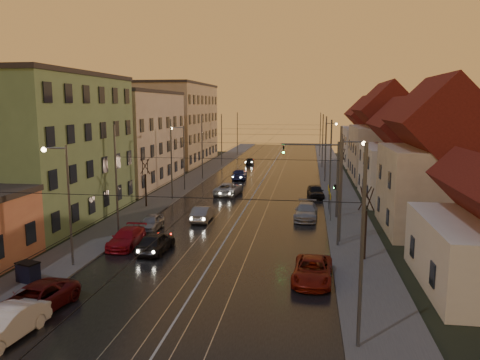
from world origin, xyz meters
The scene contains 47 objects.
ground centered at (0.00, 0.00, 0.00)m, with size 160.00×160.00×0.00m, color black.
road centered at (0.00, 40.00, 0.02)m, with size 16.00×120.00×0.04m, color black.
sidewalk_left centered at (-10.00, 40.00, 0.07)m, with size 4.00×120.00×0.15m, color #4C4C4C.
sidewalk_right centered at (10.00, 40.00, 0.07)m, with size 4.00×120.00×0.15m, color #4C4C4C.
tram_rail_0 centered at (-2.20, 40.00, 0.06)m, with size 0.06×120.00×0.03m, color gray.
tram_rail_1 centered at (-0.77, 40.00, 0.06)m, with size 0.06×120.00×0.03m, color gray.
tram_rail_2 centered at (0.77, 40.00, 0.06)m, with size 0.06×120.00×0.03m, color gray.
tram_rail_3 centered at (2.20, 40.00, 0.06)m, with size 0.06×120.00×0.03m, color gray.
apartment_left_1 centered at (-17.50, 14.00, 6.50)m, with size 10.00×18.00×13.00m, color #5B7B4E.
apartment_left_2 centered at (-17.50, 34.00, 6.00)m, with size 10.00×20.00×12.00m, color tan.
apartment_left_3 centered at (-17.50, 58.00, 7.00)m, with size 10.00×24.00×14.00m, color #9C8A65.
house_right_1 centered at (17.00, 15.00, 5.45)m, with size 8.67×10.20×10.80m.
house_right_2 centered at (17.00, 28.00, 4.64)m, with size 9.18×12.24×9.20m.
house_right_3 centered at (17.00, 43.00, 5.80)m, with size 9.18×14.28×11.50m.
house_right_4 centered at (17.00, 61.00, 5.05)m, with size 9.18×16.32×10.00m.
catenary_pole_r_0 centered at (8.60, -6.00, 4.50)m, with size 0.16×0.16×9.00m, color #595B60.
catenary_pole_l_1 centered at (-8.60, 9.00, 4.50)m, with size 0.16×0.16×9.00m, color #595B60.
catenary_pole_r_1 centered at (8.60, 9.00, 4.50)m, with size 0.16×0.16×9.00m, color #595B60.
catenary_pole_l_2 centered at (-8.60, 24.00, 4.50)m, with size 0.16×0.16×9.00m, color #595B60.
catenary_pole_r_2 centered at (8.60, 24.00, 4.50)m, with size 0.16×0.16×9.00m, color #595B60.
catenary_pole_l_3 centered at (-8.60, 39.00, 4.50)m, with size 0.16×0.16×9.00m, color #595B60.
catenary_pole_r_3 centered at (8.60, 39.00, 4.50)m, with size 0.16×0.16×9.00m, color #595B60.
catenary_pole_l_4 centered at (-8.60, 54.00, 4.50)m, with size 0.16×0.16×9.00m, color #595B60.
catenary_pole_r_4 centered at (8.60, 54.00, 4.50)m, with size 0.16×0.16×9.00m, color #595B60.
catenary_pole_l_5 centered at (-8.60, 72.00, 4.50)m, with size 0.16×0.16×9.00m, color #595B60.
catenary_pole_r_5 centered at (8.60, 72.00, 4.50)m, with size 0.16×0.16×9.00m, color #595B60.
street_lamp_0 centered at (-9.10, 2.00, 4.89)m, with size 1.75×0.32×8.00m.
street_lamp_1 centered at (9.10, 10.00, 4.89)m, with size 1.75×0.32×8.00m.
street_lamp_2 centered at (-9.10, 30.00, 4.89)m, with size 1.75×0.32×8.00m.
street_lamp_3 centered at (9.10, 46.00, 4.89)m, with size 1.75×0.32×8.00m.
traffic_light_mast centered at (7.99, 18.00, 4.60)m, with size 5.30×0.32×7.20m.
bare_tree_0 centered at (-10.20, 20.00, 2.49)m, with size 1.09×1.09×5.11m.
bare_tree_1 centered at (10.20, 6.00, 2.49)m, with size 1.09×1.09×5.11m.
bare_tree_2 centered at (10.40, 34.00, 2.49)m, with size 1.09×1.09×5.11m.
driving_car_0 centered at (-4.47, 5.90, 0.74)m, with size 1.76×4.36×1.49m, color black.
driving_car_1 centered at (-3.16, 15.34, 0.70)m, with size 1.48×4.26×1.40m, color gray.
driving_car_2 centered at (-2.91, 27.99, 0.74)m, with size 2.45×5.30×1.47m, color #B4B4B4.
driving_car_3 centered at (-3.41, 39.95, 0.73)m, with size 2.04×5.03×1.46m, color #191F4C.
driving_car_4 centered at (-4.04, 56.99, 0.63)m, with size 1.49×3.70×1.26m, color black.
parked_left_0 centered at (-6.97, -7.50, 0.73)m, with size 1.54×4.43×1.46m, color white.
parked_left_1 centered at (-7.32, -4.71, 0.70)m, with size 2.33×5.06×1.41m, color #550E10.
parked_left_2 centered at (-7.03, 6.80, 0.67)m, with size 1.88×4.61×1.34m, color #AD1120.
parked_left_3 centered at (-6.77, 11.53, 0.66)m, with size 1.55×3.86×1.31m, color #9B9BA0.
parked_right_0 centered at (6.69, 1.74, 0.69)m, with size 2.28×4.94×1.37m, color maroon.
parked_right_1 centered at (6.20, 17.41, 0.73)m, with size 2.05×5.05×1.47m, color #A7A7AC.
parked_right_2 centered at (7.20, 27.98, 0.72)m, with size 1.71×4.24×1.44m, color black.
dumpster centered at (-9.96, -1.11, 0.70)m, with size 1.20×0.80×1.10m, color black.
Camera 1 is at (6.29, -25.41, 10.48)m, focal length 35.00 mm.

